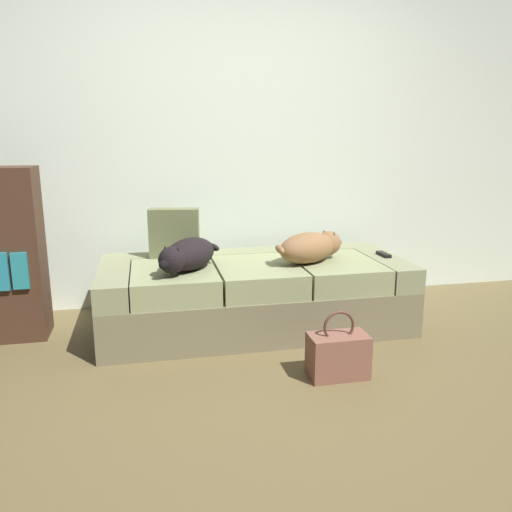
# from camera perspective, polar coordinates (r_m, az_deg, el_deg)

# --- Properties ---
(ground_plane) EXTENTS (10.00, 10.00, 0.00)m
(ground_plane) POSITION_cam_1_polar(r_m,az_deg,el_deg) (2.62, 5.06, -16.25)
(ground_plane) COLOR brown
(back_wall) EXTENTS (6.40, 0.10, 2.80)m
(back_wall) POSITION_cam_1_polar(r_m,az_deg,el_deg) (4.02, -2.27, 14.89)
(back_wall) COLOR silver
(back_wall) RESTS_ON ground
(couch) EXTENTS (2.04, 0.89, 0.46)m
(couch) POSITION_cam_1_polar(r_m,az_deg,el_deg) (3.51, -0.18, -4.28)
(couch) COLOR #776F51
(couch) RESTS_ON ground
(dog_dark) EXTENTS (0.46, 0.53, 0.20)m
(dog_dark) POSITION_cam_1_polar(r_m,az_deg,el_deg) (3.23, -7.67, 0.14)
(dog_dark) COLOR black
(dog_dark) RESTS_ON couch
(dog_tan) EXTENTS (0.56, 0.43, 0.20)m
(dog_tan) POSITION_cam_1_polar(r_m,az_deg,el_deg) (3.44, 6.13, 1.01)
(dog_tan) COLOR olive
(dog_tan) RESTS_ON couch
(tv_remote) EXTENTS (0.05, 0.15, 0.02)m
(tv_remote) POSITION_cam_1_polar(r_m,az_deg,el_deg) (3.72, 14.01, 0.17)
(tv_remote) COLOR black
(tv_remote) RESTS_ON couch
(throw_pillow) EXTENTS (0.36, 0.18, 0.34)m
(throw_pillow) POSITION_cam_1_polar(r_m,az_deg,el_deg) (3.58, -9.08, 2.53)
(throw_pillow) COLOR #697047
(throw_pillow) RESTS_ON couch
(handbag) EXTENTS (0.32, 0.18, 0.38)m
(handbag) POSITION_cam_1_polar(r_m,az_deg,el_deg) (2.87, 9.11, -10.79)
(handbag) COLOR brown
(handbag) RESTS_ON ground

